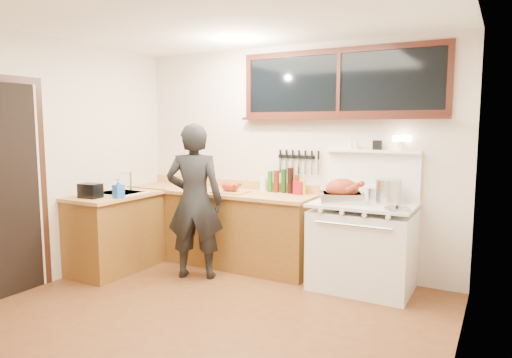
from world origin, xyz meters
The scene contains 19 objects.
ground_plane centered at (0.00, 0.00, -0.01)m, with size 4.00×3.50×0.02m, color #572F16.
room_shell centered at (0.00, 0.00, 1.65)m, with size 4.10×3.60×2.65m.
counter_back centered at (-0.80, 1.45, 0.45)m, with size 2.44×0.64×1.00m.
counter_left centered at (-1.70, 0.62, 0.45)m, with size 0.64×1.09×0.90m.
sink_unit centered at (-1.68, 0.70, 0.85)m, with size 0.50×0.45×0.37m.
vintage_stove centered at (1.00, 1.41, 0.47)m, with size 1.02×0.74×1.58m.
back_window centered at (0.60, 1.72, 2.06)m, with size 2.32×0.13×0.77m.
knife_strip centered at (0.12, 1.73, 1.31)m, with size 0.52×0.03×0.28m.
man centered at (-0.73, 0.86, 0.86)m, with size 0.74×0.63×1.71m.
soap_bottle centered at (-1.43, 0.43, 1.01)m, with size 0.11×0.11×0.21m.
toaster centered at (-1.70, 0.29, 0.98)m, with size 0.24×0.18×0.16m.
cutting_board centered at (-0.56, 1.34, 0.95)m, with size 0.41×0.32×0.14m.
roast_turkey centered at (0.80, 1.33, 1.00)m, with size 0.52×0.46×0.25m.
stockpot centered at (1.22, 1.51, 1.02)m, with size 0.34×0.34×0.25m.
saucepan centered at (1.04, 1.66, 0.96)m, with size 0.22×0.30×0.13m.
pot_lid centered at (1.38, 1.18, 0.91)m, with size 0.32×0.32×0.04m.
coffee_tin centered at (0.19, 1.60, 0.98)m, with size 0.11×0.09×0.15m.
pitcher centered at (-0.30, 1.68, 0.98)m, with size 0.11×0.11×0.16m.
bottle_cluster centered at (0.01, 1.63, 1.03)m, with size 0.48×0.07×0.30m.
Camera 1 is at (2.24, -3.15, 1.70)m, focal length 32.00 mm.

